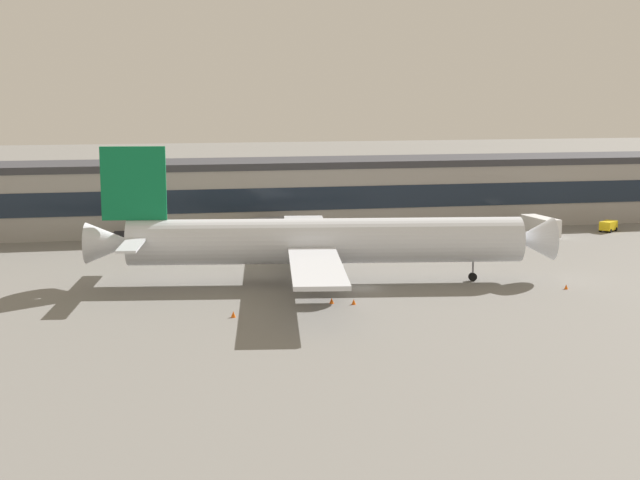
# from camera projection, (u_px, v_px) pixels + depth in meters

# --- Properties ---
(ground_plane) EXTENTS (600.00, 600.00, 0.00)m
(ground_plane) POSITION_uv_depth(u_px,v_px,m) (362.00, 288.00, 117.58)
(ground_plane) COLOR slate
(terminal_building) EXTENTS (198.95, 14.59, 12.31)m
(terminal_building) POSITION_uv_depth(u_px,v_px,m) (294.00, 194.00, 166.18)
(terminal_building) COLOR #9E9993
(terminal_building) RESTS_ON ground_plane
(airliner) EXTENTS (60.87, 52.12, 17.88)m
(airliner) POSITION_uv_depth(u_px,v_px,m) (319.00, 241.00, 119.92)
(airliner) COLOR silver
(airliner) RESTS_ON ground_plane
(pushback_tractor) EXTENTS (2.99, 5.00, 1.75)m
(pushback_tractor) POSITION_uv_depth(u_px,v_px,m) (121.00, 237.00, 150.29)
(pushback_tractor) COLOR black
(pushback_tractor) RESTS_ON ground_plane
(baggage_tug) EXTENTS (4.05, 3.84, 1.85)m
(baggage_tug) POSITION_uv_depth(u_px,v_px,m) (608.00, 225.00, 162.63)
(baggage_tug) COLOR yellow
(baggage_tug) RESTS_ON ground_plane
(follow_me_car) EXTENTS (4.70, 2.78, 1.85)m
(follow_me_car) POSITION_uv_depth(u_px,v_px,m) (224.00, 235.00, 152.27)
(follow_me_car) COLOR yellow
(follow_me_car) RESTS_ON ground_plane
(fuel_truck) EXTENTS (4.02, 8.72, 3.35)m
(fuel_truck) POSITION_uv_depth(u_px,v_px,m) (540.00, 225.00, 157.33)
(fuel_truck) COLOR white
(fuel_truck) RESTS_ON ground_plane
(stair_truck) EXTENTS (6.20, 2.97, 3.55)m
(stair_truck) POSITION_uv_depth(u_px,v_px,m) (269.00, 227.00, 154.87)
(stair_truck) COLOR gray
(stair_truck) RESTS_ON ground_plane
(traffic_cone_0) EXTENTS (0.49, 0.49, 0.61)m
(traffic_cone_0) POSITION_uv_depth(u_px,v_px,m) (566.00, 287.00, 117.02)
(traffic_cone_0) COLOR #F2590C
(traffic_cone_0) RESTS_ON ground_plane
(traffic_cone_1) EXTENTS (0.57, 0.57, 0.71)m
(traffic_cone_1) POSITION_uv_depth(u_px,v_px,m) (233.00, 314.00, 102.85)
(traffic_cone_1) COLOR #F2590C
(traffic_cone_1) RESTS_ON ground_plane
(traffic_cone_2) EXTENTS (0.52, 0.52, 0.65)m
(traffic_cone_2) POSITION_uv_depth(u_px,v_px,m) (354.00, 302.00, 108.90)
(traffic_cone_2) COLOR #F2590C
(traffic_cone_2) RESTS_ON ground_plane
(traffic_cone_3) EXTENTS (0.56, 0.56, 0.70)m
(traffic_cone_3) POSITION_uv_depth(u_px,v_px,m) (332.00, 301.00, 109.33)
(traffic_cone_3) COLOR #F2590C
(traffic_cone_3) RESTS_ON ground_plane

